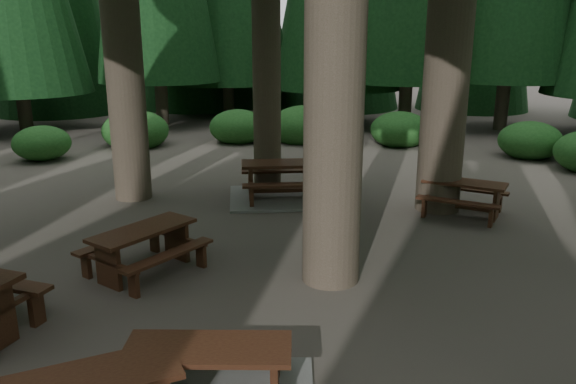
# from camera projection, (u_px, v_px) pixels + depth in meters

# --- Properties ---
(ground) EXTENTS (80.00, 80.00, 0.00)m
(ground) POSITION_uv_depth(u_px,v_px,m) (275.00, 279.00, 8.38)
(ground) COLOR #49443B
(ground) RESTS_ON ground
(picnic_table_b) EXTENTS (1.85, 2.02, 0.71)m
(picnic_table_b) POSITION_uv_depth(u_px,v_px,m) (144.00, 243.00, 8.50)
(picnic_table_b) COLOR #381911
(picnic_table_b) RESTS_ON ground
(picnic_table_c) EXTENTS (2.96, 2.70, 0.83)m
(picnic_table_c) POSITION_uv_depth(u_px,v_px,m) (285.00, 186.00, 12.43)
(picnic_table_c) COLOR gray
(picnic_table_c) RESTS_ON ground
(picnic_table_d) EXTENTS (1.87, 1.65, 0.69)m
(picnic_table_d) POSITION_uv_depth(u_px,v_px,m) (464.00, 193.00, 11.28)
(picnic_table_d) COLOR #381911
(picnic_table_d) RESTS_ON ground
(shrub_ring) EXTENTS (23.86, 24.64, 1.49)m
(shrub_ring) POSITION_uv_depth(u_px,v_px,m) (330.00, 241.00, 8.82)
(shrub_ring) COLOR #21591E
(shrub_ring) RESTS_ON ground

